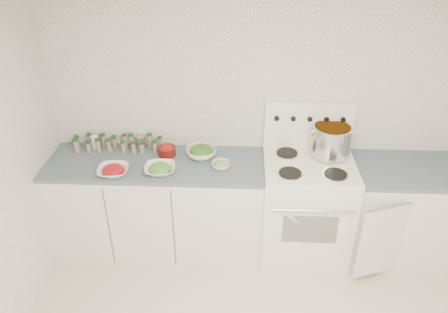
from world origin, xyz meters
TOP-DOWN VIEW (x-y plane):
  - room_walls at (0.00, 0.00)m, footprint 3.54×3.04m
  - counter_left at (-0.82, 1.19)m, footprint 1.85×0.62m
  - stove at (0.48, 1.19)m, footprint 0.76×0.70m
  - counter_right at (1.30, 1.19)m, footprint 0.89×0.76m
  - stock_pot at (0.66, 1.33)m, footprint 0.36×0.33m
  - bowl_tomato at (-1.13, 0.99)m, footprint 0.26×0.26m
  - bowl_snowpea at (-0.75, 1.03)m, footprint 0.27×0.27m
  - bowl_broccoli at (-0.44, 1.30)m, footprint 0.28×0.28m
  - bowl_zucchini at (-0.26, 1.13)m, footprint 0.20×0.20m
  - bowl_pepper at (-0.74, 1.32)m, footprint 0.16×0.16m
  - salt_canister at (-1.40, 1.40)m, footprint 0.07×0.07m
  - tin_can at (-1.00, 1.45)m, footprint 0.11×0.11m
  - spice_cluster at (-1.21, 1.40)m, footprint 0.79×0.16m

SIDE VIEW (x-z plane):
  - counter_right at x=1.30m, z-range 0.00..0.90m
  - counter_left at x=-0.82m, z-range 0.00..0.90m
  - stove at x=0.48m, z-range -0.18..1.18m
  - bowl_zucchini at x=-0.26m, z-range 0.90..0.96m
  - bowl_tomato at x=-1.13m, z-range 0.89..0.98m
  - bowl_snowpea at x=-0.75m, z-range 0.89..0.98m
  - bowl_pepper at x=-0.74m, z-range 0.90..0.99m
  - bowl_broccoli at x=-0.44m, z-range 0.90..1.00m
  - tin_can at x=-1.00m, z-range 0.90..1.01m
  - spice_cluster at x=-1.21m, z-range 0.89..1.03m
  - salt_canister at x=-1.40m, z-range 0.90..1.03m
  - stock_pot at x=0.66m, z-range 0.96..1.21m
  - room_walls at x=0.00m, z-range 0.30..2.82m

